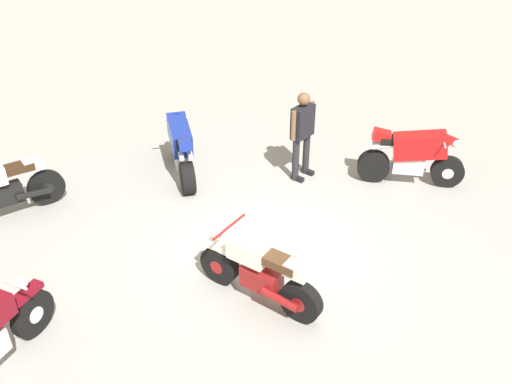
{
  "coord_description": "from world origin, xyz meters",
  "views": [
    {
      "loc": [
        1.92,
        6.55,
        5.39
      ],
      "look_at": [
        0.11,
        -0.61,
        0.75
      ],
      "focal_mm": 38.53,
      "sensor_mm": 36.0,
      "label": 1
    }
  ],
  "objects_px": {
    "person_in_black_shirt": "(302,130)",
    "motorcycle_red_sportbike": "(413,155)",
    "motorcycle_cream_vintage": "(259,272)",
    "motorcycle_blue_sportbike": "(181,147)",
    "motorcycle_silver_cruiser": "(2,190)"
  },
  "relations": [
    {
      "from": "motorcycle_cream_vintage",
      "to": "person_in_black_shirt",
      "type": "height_order",
      "value": "person_in_black_shirt"
    },
    {
      "from": "motorcycle_blue_sportbike",
      "to": "person_in_black_shirt",
      "type": "xyz_separation_m",
      "value": [
        -2.19,
        0.63,
        0.38
      ]
    },
    {
      "from": "person_in_black_shirt",
      "to": "motorcycle_red_sportbike",
      "type": "bearing_deg",
      "value": 32.99
    },
    {
      "from": "motorcycle_cream_vintage",
      "to": "motorcycle_red_sportbike",
      "type": "xyz_separation_m",
      "value": [
        -3.54,
        -2.38,
        0.11
      ]
    },
    {
      "from": "motorcycle_cream_vintage",
      "to": "motorcycle_blue_sportbike",
      "type": "xyz_separation_m",
      "value": [
        0.56,
        -3.75,
        0.11
      ]
    },
    {
      "from": "motorcycle_blue_sportbike",
      "to": "motorcycle_silver_cruiser",
      "type": "height_order",
      "value": "motorcycle_blue_sportbike"
    },
    {
      "from": "motorcycle_blue_sportbike",
      "to": "motorcycle_red_sportbike",
      "type": "distance_m",
      "value": 4.32
    },
    {
      "from": "motorcycle_silver_cruiser",
      "to": "motorcycle_red_sportbike",
      "type": "distance_m",
      "value": 7.25
    },
    {
      "from": "motorcycle_cream_vintage",
      "to": "motorcycle_red_sportbike",
      "type": "height_order",
      "value": "motorcycle_red_sportbike"
    },
    {
      "from": "motorcycle_silver_cruiser",
      "to": "motorcycle_blue_sportbike",
      "type": "bearing_deg",
      "value": 171.09
    },
    {
      "from": "motorcycle_blue_sportbike",
      "to": "motorcycle_silver_cruiser",
      "type": "xyz_separation_m",
      "value": [
        3.12,
        0.7,
        -0.07
      ]
    },
    {
      "from": "motorcycle_cream_vintage",
      "to": "person_in_black_shirt",
      "type": "relative_size",
      "value": 0.92
    },
    {
      "from": "motorcycle_cream_vintage",
      "to": "motorcycle_silver_cruiser",
      "type": "height_order",
      "value": "motorcycle_silver_cruiser"
    },
    {
      "from": "motorcycle_red_sportbike",
      "to": "motorcycle_blue_sportbike",
      "type": "bearing_deg",
      "value": -175.12
    },
    {
      "from": "motorcycle_silver_cruiser",
      "to": "motorcycle_cream_vintage",
      "type": "bearing_deg",
      "value": 118.8
    }
  ]
}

